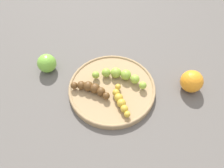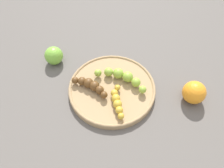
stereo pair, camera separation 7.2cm
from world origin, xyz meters
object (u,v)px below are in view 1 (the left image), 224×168
banana_green (120,76)px  apple_green (47,63)px  banana_spotted (120,100)px  banana_overripe (91,88)px  fruit_bowl (112,88)px  orange_fruit (192,81)px

banana_green → apple_green: apple_green is taller
banana_spotted → banana_overripe: 0.11m
banana_spotted → banana_green: banana_green is taller
fruit_bowl → apple_green: (0.18, 0.18, 0.02)m
banana_overripe → orange_fruit: size_ratio=1.41×
fruit_bowl → orange_fruit: (-0.09, -0.25, 0.03)m
banana_green → apple_green: 0.27m
banana_green → banana_overripe: bearing=133.8°
fruit_bowl → apple_green: apple_green is taller
banana_spotted → banana_green: (0.09, -0.04, 0.00)m
banana_green → orange_fruit: orange_fruit is taller
banana_spotted → apple_green: (0.25, 0.18, 0.00)m
orange_fruit → apple_green: (0.27, 0.43, -0.00)m
banana_green → fruit_bowl: bearing=157.6°
banana_green → apple_green: bearing=93.0°
fruit_bowl → banana_spotted: banana_spotted is taller
apple_green → banana_overripe: bearing=-146.5°
banana_spotted → orange_fruit: 0.25m
banana_spotted → orange_fruit: orange_fruit is taller
banana_spotted → banana_green: size_ratio=0.81×
banana_green → banana_overripe: 0.11m
fruit_bowl → orange_fruit: orange_fruit is taller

